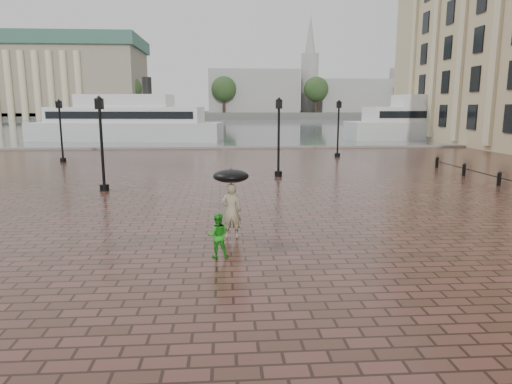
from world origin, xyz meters
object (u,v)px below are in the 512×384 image
(adult_pedestrian, at_px, (231,211))
(ferry_near, at_px, (126,122))
(child_pedestrian, at_px, (218,235))
(street_lamps, at_px, (203,133))
(ferry_far, at_px, (439,121))

(adult_pedestrian, bearing_deg, ferry_near, -72.08)
(child_pedestrian, xyz_separation_m, ferry_near, (-11.30, 43.38, 1.60))
(child_pedestrian, bearing_deg, ferry_near, -76.85)
(street_lamps, height_order, child_pedestrian, street_lamps)
(adult_pedestrian, relative_size, ferry_far, 0.08)
(adult_pedestrian, bearing_deg, child_pedestrian, 79.84)
(ferry_far, bearing_deg, adult_pedestrian, -125.04)
(ferry_near, relative_size, ferry_far, 1.00)
(street_lamps, relative_size, ferry_near, 0.94)
(child_pedestrian, relative_size, ferry_far, 0.05)
(ferry_near, height_order, ferry_far, ferry_far)
(street_lamps, relative_size, ferry_far, 0.94)
(adult_pedestrian, relative_size, ferry_near, 0.08)
(street_lamps, height_order, ferry_far, ferry_far)
(street_lamps, xyz_separation_m, child_pedestrian, (1.14, -17.88, -1.72))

